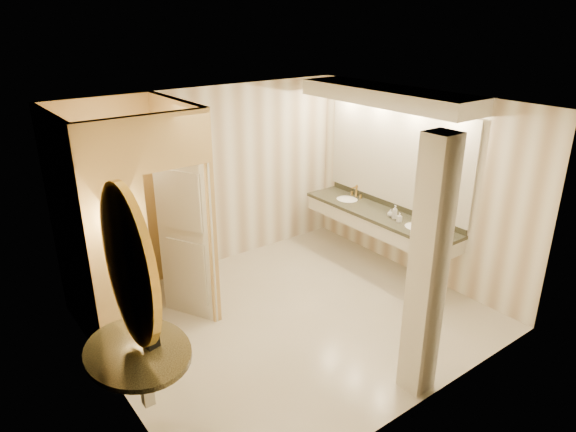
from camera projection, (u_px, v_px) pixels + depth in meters
name	position (u px, v px, depth m)	size (l,w,h in m)	color
floor	(292.00, 317.00, 6.60)	(4.50, 4.50, 0.00)	beige
ceiling	(293.00, 106.00, 5.59)	(4.50, 4.50, 0.00)	white
wall_back	(210.00, 179.00, 7.58)	(4.50, 0.02, 2.70)	white
wall_front	(428.00, 288.00, 4.61)	(4.50, 0.02, 2.70)	white
wall_left	(103.00, 275.00, 4.84)	(0.02, 4.00, 2.70)	white
wall_right	(417.00, 185.00, 7.35)	(0.02, 4.00, 2.70)	white
toilet_closet	(169.00, 215.00, 6.17)	(1.50, 1.55, 2.70)	#E8C179
wall_sconce	(116.00, 216.00, 5.20)	(0.14, 0.14, 0.42)	gold
vanity	(385.00, 163.00, 7.39)	(0.75, 2.82, 2.09)	beige
console_shelf	(133.00, 302.00, 4.37)	(1.13, 1.13, 2.01)	black
pillar	(428.00, 271.00, 4.90)	(0.28, 0.28, 2.70)	beige
tissue_box	(151.00, 341.00, 4.57)	(0.12, 0.12, 0.12)	black
toilet	(129.00, 272.00, 6.94)	(0.43, 0.75, 0.77)	white
soap_bottle_a	(399.00, 217.00, 7.28)	(0.06, 0.06, 0.13)	beige
soap_bottle_b	(390.00, 213.00, 7.47)	(0.08, 0.08, 0.11)	silver
soap_bottle_c	(395.00, 212.00, 7.37)	(0.08, 0.08, 0.21)	#C6B28C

